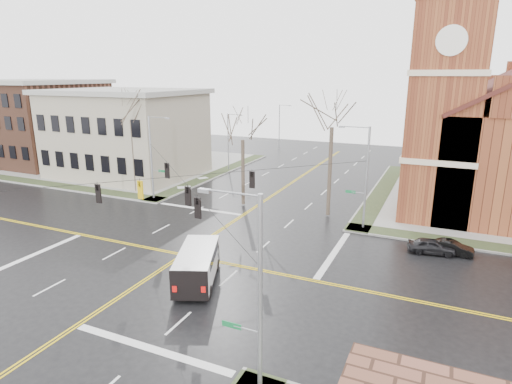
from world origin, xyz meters
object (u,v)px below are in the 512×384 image
at_px(signal_pole_nw, 152,155).
at_px(tree_ne, 332,121).
at_px(parked_car_b, 451,247).
at_px(tree_nw_far, 131,115).
at_px(signal_pole_ne, 365,175).
at_px(streetlight_north_a, 229,140).
at_px(tree_nw_near, 243,136).
at_px(cargo_van, 198,263).
at_px(parked_car_a, 431,246).
at_px(signal_pole_se, 256,295).
at_px(streetlight_north_b, 280,125).

height_order(signal_pole_nw, tree_ne, tree_ne).
xyz_separation_m(parked_car_b, tree_ne, (-11.07, 4.96, 8.69)).
relative_size(parked_car_b, tree_nw_far, 0.26).
height_order(tree_nw_far, tree_ne, tree_ne).
xyz_separation_m(signal_pole_ne, tree_nw_far, (-26.56, 1.66, 4.05)).
xyz_separation_m(parked_car_b, tree_nw_far, (-34.00, 4.49, 8.47)).
bearing_deg(streetlight_north_a, signal_pole_nw, -92.32).
bearing_deg(tree_nw_near, tree_ne, 0.97).
distance_m(streetlight_north_a, tree_ne, 23.78).
bearing_deg(cargo_van, parked_car_a, 16.57).
relative_size(signal_pole_se, parked_car_a, 2.56).
relative_size(cargo_van, tree_nw_near, 0.62).
relative_size(signal_pole_se, tree_nw_far, 0.72).
xyz_separation_m(parked_car_a, parked_car_b, (1.42, 0.55, -0.07)).
height_order(signal_pole_ne, tree_nw_near, tree_nw_near).
bearing_deg(signal_pole_nw, signal_pole_ne, 0.00).
bearing_deg(tree_nw_near, signal_pole_ne, -8.84).
height_order(signal_pole_ne, tree_ne, tree_ne).
bearing_deg(tree_nw_far, signal_pole_nw, -22.93).
bearing_deg(signal_pole_ne, streetlight_north_a, 143.10).
bearing_deg(signal_pole_nw, tree_nw_near, 11.31).
xyz_separation_m(streetlight_north_a, streetlight_north_b, (0.00, 20.00, 0.00)).
distance_m(tree_nw_near, tree_ne, 9.29).
xyz_separation_m(streetlight_north_b, tree_ne, (18.35, -34.37, 4.75)).
bearing_deg(signal_pole_se, tree_ne, 98.21).
bearing_deg(streetlight_north_a, tree_nw_far, -107.18).
height_order(signal_pole_nw, signal_pole_se, same).
relative_size(parked_car_a, tree_ne, 0.28).
height_order(signal_pole_nw, tree_nw_near, tree_nw_near).
relative_size(tree_nw_far, tree_nw_near, 1.22).
height_order(signal_pole_ne, signal_pole_se, same).
bearing_deg(tree_ne, parked_car_b, -24.16).
distance_m(parked_car_b, tree_nw_far, 35.33).
xyz_separation_m(tree_nw_near, tree_ne, (9.11, 0.15, 1.83)).
relative_size(signal_pole_nw, streetlight_north_a, 1.12).
bearing_deg(tree_nw_near, parked_car_a, -15.94).
bearing_deg(tree_ne, streetlight_north_b, 118.10).
height_order(signal_pole_ne, cargo_van, signal_pole_ne).
bearing_deg(signal_pole_ne, streetlight_north_b, 121.05).
height_order(streetlight_north_a, tree_ne, tree_ne).
bearing_deg(parked_car_a, tree_nw_far, 72.27).
distance_m(signal_pole_ne, parked_car_a, 8.16).
xyz_separation_m(streetlight_north_a, tree_ne, (18.35, -14.37, 4.75)).
distance_m(streetlight_north_b, parked_car_a, 48.88).
relative_size(parked_car_b, tree_nw_near, 0.32).
xyz_separation_m(streetlight_north_a, cargo_van, (13.99, -31.20, -3.13)).
bearing_deg(parked_car_b, signal_pole_se, 165.27).
bearing_deg(streetlight_north_a, tree_ne, -38.06).
bearing_deg(parked_car_b, streetlight_north_a, 62.21).
height_order(streetlight_north_b, tree_nw_far, tree_nw_far).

